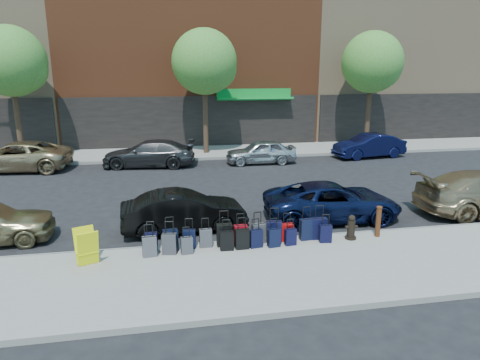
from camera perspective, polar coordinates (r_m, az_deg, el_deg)
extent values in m
plane|color=black|center=(17.16, -2.91, -2.79)|extent=(120.00, 120.00, 0.00)
cube|color=gray|center=(11.17, 1.53, -12.30)|extent=(60.00, 4.00, 0.15)
cube|color=gray|center=(26.80, -5.70, 3.69)|extent=(60.00, 4.00, 0.15)
cube|color=gray|center=(12.97, -0.31, -8.33)|extent=(60.00, 0.08, 0.15)
cube|color=gray|center=(24.83, -5.32, 2.82)|extent=(60.00, 0.08, 0.15)
cube|color=brown|center=(34.64, -7.35, 22.60)|extent=(17.00, 12.00, 20.00)
cube|color=black|center=(28.47, -6.12, 7.63)|extent=(16.66, 0.15, 3.40)
cube|color=#0E812C|center=(28.56, 2.02, 10.75)|extent=(5.00, 0.91, 0.27)
cube|color=#0E812C|center=(28.83, 1.90, 11.48)|extent=(5.00, 0.10, 0.60)
cube|color=#9D8160|center=(38.91, 18.54, 19.63)|extent=(15.00, 12.00, 18.00)
cube|color=black|center=(33.66, 22.45, 7.69)|extent=(14.70, 0.15, 3.40)
cylinder|color=black|center=(27.06, -27.55, 7.52)|extent=(0.30, 0.30, 4.80)
sphere|color=#397928|center=(26.94, -28.31, 13.78)|extent=(3.80, 3.80, 3.80)
sphere|color=#397928|center=(26.76, -26.96, 13.12)|extent=(2.58, 2.58, 2.58)
cylinder|color=black|center=(25.99, -4.64, 8.89)|extent=(0.30, 0.30, 4.80)
sphere|color=#397928|center=(25.87, -4.78, 15.45)|extent=(3.80, 3.80, 3.80)
sphere|color=#397928|center=(25.93, -3.40, 14.63)|extent=(2.58, 2.58, 2.58)
cylinder|color=black|center=(28.98, 16.75, 8.92)|extent=(0.30, 0.30, 4.80)
sphere|color=#397928|center=(28.87, 17.20, 14.78)|extent=(3.80, 3.80, 3.80)
sphere|color=#397928|center=(29.14, 18.22, 13.95)|extent=(2.58, 2.58, 2.58)
cube|color=black|center=(12.38, -11.78, -8.09)|extent=(0.36, 0.21, 0.53)
cylinder|color=black|center=(12.17, -11.92, -5.57)|extent=(0.20, 0.04, 0.03)
cube|color=black|center=(12.32, -9.24, -7.90)|extent=(0.44, 0.29, 0.60)
cylinder|color=black|center=(12.09, -9.37, -5.03)|extent=(0.23, 0.07, 0.03)
cube|color=black|center=(12.39, -6.80, -7.81)|extent=(0.38, 0.24, 0.54)
cylinder|color=black|center=(12.18, -6.88, -5.25)|extent=(0.21, 0.06, 0.03)
cube|color=#3E3F44|center=(12.42, -4.60, -7.73)|extent=(0.36, 0.20, 0.53)
cylinder|color=black|center=(12.22, -4.66, -5.22)|extent=(0.20, 0.04, 0.03)
cube|color=black|center=(12.44, -2.10, -7.35)|extent=(0.44, 0.26, 0.65)
cylinder|color=black|center=(12.20, -2.14, -4.26)|extent=(0.25, 0.04, 0.03)
cube|color=maroon|center=(12.56, 0.09, -7.31)|extent=(0.39, 0.22, 0.58)
cylinder|color=black|center=(12.34, 0.10, -4.63)|extent=(0.22, 0.04, 0.03)
cube|color=#3C3C41|center=(12.64, 2.44, -7.14)|extent=(0.43, 0.29, 0.59)
cylinder|color=black|center=(12.42, 2.47, -4.41)|extent=(0.22, 0.08, 0.03)
cube|color=black|center=(12.69, 4.56, -6.93)|extent=(0.47, 0.31, 0.66)
cylinder|color=black|center=(12.45, 4.62, -3.88)|extent=(0.25, 0.07, 0.03)
cube|color=#B40B0B|center=(12.87, 6.27, -6.95)|extent=(0.36, 0.20, 0.53)
cylinder|color=black|center=(12.67, 6.35, -4.53)|extent=(0.20, 0.04, 0.03)
cube|color=black|center=(13.04, 8.90, -6.53)|extent=(0.44, 0.26, 0.63)
cylinder|color=black|center=(12.81, 9.02, -3.67)|extent=(0.24, 0.05, 0.03)
cube|color=black|center=(13.16, 10.53, -6.38)|extent=(0.44, 0.25, 0.64)
cylinder|color=black|center=(12.93, 10.68, -3.49)|extent=(0.24, 0.04, 0.03)
cube|color=#434349|center=(12.05, -11.97, -8.67)|extent=(0.40, 0.26, 0.56)
cylinder|color=black|center=(11.83, -12.13, -5.95)|extent=(0.22, 0.05, 0.03)
cube|color=#333337|center=(12.10, -9.40, -8.40)|extent=(0.43, 0.29, 0.58)
cylinder|color=black|center=(11.87, -9.52, -5.61)|extent=(0.22, 0.07, 0.03)
cube|color=#3D3D42|center=(12.05, -7.11, -8.66)|extent=(0.34, 0.22, 0.48)
cylinder|color=black|center=(11.86, -7.18, -6.36)|extent=(0.18, 0.05, 0.03)
cube|color=black|center=(12.19, -1.79, -8.09)|extent=(0.38, 0.24, 0.55)
cylinder|color=black|center=(11.97, -1.81, -5.45)|extent=(0.21, 0.04, 0.03)
cube|color=black|center=(12.27, 0.28, -7.89)|extent=(0.39, 0.23, 0.57)
cylinder|color=black|center=(12.04, 0.29, -5.17)|extent=(0.22, 0.04, 0.03)
cube|color=black|center=(12.38, 2.15, -7.80)|extent=(0.38, 0.25, 0.52)
cylinder|color=black|center=(12.17, 2.17, -5.31)|extent=(0.20, 0.06, 0.03)
cube|color=black|center=(12.45, 4.55, -7.70)|extent=(0.38, 0.25, 0.52)
cylinder|color=black|center=(12.24, 4.60, -5.23)|extent=(0.20, 0.06, 0.03)
cube|color=black|center=(12.61, 6.74, -7.56)|extent=(0.34, 0.22, 0.48)
cylinder|color=black|center=(12.42, 6.82, -5.32)|extent=(0.19, 0.05, 0.03)
cube|color=black|center=(12.96, 11.32, -7.03)|extent=(0.38, 0.25, 0.52)
cylinder|color=black|center=(12.77, 11.45, -4.65)|extent=(0.20, 0.06, 0.03)
cylinder|color=black|center=(13.46, 14.52, -7.46)|extent=(0.34, 0.34, 0.06)
cylinder|color=black|center=(13.36, 14.60, -6.30)|extent=(0.23, 0.23, 0.53)
sphere|color=black|center=(13.24, 14.69, -4.97)|extent=(0.21, 0.21, 0.21)
cylinder|color=black|center=(13.34, 14.62, -6.08)|extent=(0.38, 0.12, 0.09)
cylinder|color=#38190C|center=(13.72, 17.95, -5.33)|extent=(0.16, 0.16, 0.93)
cylinder|color=#38190C|center=(13.57, 18.10, -3.48)|extent=(0.18, 0.18, 0.04)
cube|color=#ECEC0D|center=(11.83, -19.60, -8.64)|extent=(0.58, 0.42, 0.95)
cube|color=#ECEC0D|center=(12.14, -19.97, -8.05)|extent=(0.58, 0.42, 0.95)
cube|color=#ECEC0D|center=(12.04, -19.73, -8.98)|extent=(0.62, 0.52, 0.02)
imported|color=black|center=(13.97, -7.47, -4.17)|extent=(4.09, 1.70, 1.32)
imported|color=#0C1436|center=(15.22, 12.17, -2.81)|extent=(4.82, 2.40, 1.31)
imported|color=tan|center=(24.86, -27.72, 2.80)|extent=(5.63, 3.01, 1.51)
imported|color=#313133|center=(23.51, -12.05, 3.47)|extent=(5.12, 2.62, 1.42)
imported|color=#B8BBBF|center=(23.80, 2.80, 3.79)|extent=(3.91, 1.67, 1.32)
imported|color=#0C1136|center=(26.53, 16.82, 4.39)|extent=(4.42, 2.04, 1.40)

